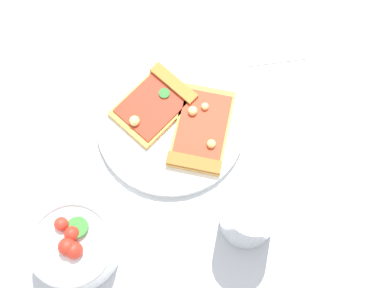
# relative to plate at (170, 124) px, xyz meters

# --- Properties ---
(ground_plane) EXTENTS (2.40, 2.40, 0.00)m
(ground_plane) POSITION_rel_plate_xyz_m (-0.02, 0.03, -0.01)
(ground_plane) COLOR silver
(ground_plane) RESTS_ON ground
(plate) EXTENTS (0.23, 0.23, 0.01)m
(plate) POSITION_rel_plate_xyz_m (0.00, 0.00, 0.00)
(plate) COLOR white
(plate) RESTS_ON ground_plane
(pizza_slice_near) EXTENTS (0.14, 0.15, 0.02)m
(pizza_slice_near) POSITION_rel_plate_xyz_m (0.04, 0.01, 0.01)
(pizza_slice_near) COLOR gold
(pizza_slice_near) RESTS_ON plate
(pizza_slice_far) EXTENTS (0.16, 0.13, 0.02)m
(pizza_slice_far) POSITION_rel_plate_xyz_m (-0.03, -0.04, 0.01)
(pizza_slice_far) COLOR gold
(pizza_slice_far) RESTS_ON plate
(salad_bowl) EXTENTS (0.12, 0.12, 0.09)m
(salad_bowl) POSITION_rel_plate_xyz_m (-0.16, 0.17, 0.03)
(salad_bowl) COLOR white
(salad_bowl) RESTS_ON ground_plane
(soda_glass) EXTENTS (0.08, 0.08, 0.12)m
(soda_glass) POSITION_rel_plate_xyz_m (-0.18, -0.08, 0.05)
(soda_glass) COLOR silver
(soda_glass) RESTS_ON ground_plane
(paper_napkin) EXTENTS (0.16, 0.13, 0.00)m
(paper_napkin) POSITION_rel_plate_xyz_m (0.15, -0.19, -0.01)
(paper_napkin) COLOR silver
(paper_napkin) RESTS_ON ground_plane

